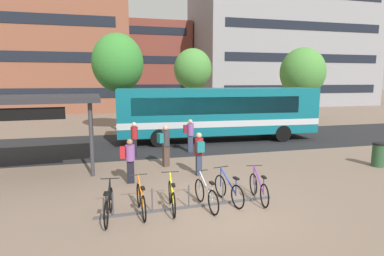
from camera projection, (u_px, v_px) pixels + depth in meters
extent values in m
plane|color=#7A6656|center=(223.00, 208.00, 9.02)|extent=(200.00, 200.00, 0.00)
cube|color=#232326|center=(168.00, 143.00, 18.31)|extent=(80.00, 7.20, 0.01)
cube|color=#0F6070|center=(218.00, 111.00, 18.78)|extent=(12.11, 3.13, 2.70)
cube|color=silver|center=(218.00, 121.00, 18.88)|extent=(12.13, 3.15, 0.36)
cube|color=black|center=(301.00, 91.00, 19.66)|extent=(1.11, 2.34, 0.40)
cube|color=black|center=(307.00, 105.00, 19.90)|extent=(0.19, 2.19, 1.40)
cube|color=black|center=(208.00, 103.00, 19.86)|extent=(9.83, 0.54, 0.97)
cube|color=black|center=(219.00, 106.00, 17.45)|extent=(9.83, 0.54, 0.97)
cylinder|color=black|center=(266.00, 128.00, 20.83)|extent=(1.01, 0.35, 1.00)
cylinder|color=black|center=(283.00, 133.00, 18.59)|extent=(1.01, 0.35, 1.00)
cylinder|color=black|center=(156.00, 131.00, 19.38)|extent=(1.01, 0.35, 1.00)
cylinder|color=black|center=(159.00, 138.00, 17.14)|extent=(1.01, 0.35, 1.00)
cube|color=#47474C|center=(189.00, 207.00, 9.00)|extent=(5.34, 0.30, 0.06)
cylinder|color=#47474C|center=(113.00, 205.00, 8.35)|extent=(0.04, 0.04, 0.70)
cylinder|color=#47474C|center=(152.00, 201.00, 8.65)|extent=(0.04, 0.04, 0.70)
cylinder|color=#47474C|center=(189.00, 196.00, 8.95)|extent=(0.04, 0.04, 0.70)
cylinder|color=#47474C|center=(223.00, 193.00, 9.25)|extent=(0.04, 0.04, 0.70)
cylinder|color=#47474C|center=(255.00, 189.00, 9.55)|extent=(0.04, 0.04, 0.70)
torus|color=black|center=(111.00, 200.00, 8.71)|extent=(0.12, 0.70, 0.70)
torus|color=black|center=(106.00, 215.00, 7.71)|extent=(0.12, 0.70, 0.70)
cube|color=black|center=(108.00, 195.00, 8.18)|extent=(0.13, 0.92, 0.58)
cylinder|color=black|center=(106.00, 204.00, 7.77)|extent=(0.03, 0.03, 0.55)
cube|color=black|center=(106.00, 194.00, 7.73)|extent=(0.12, 0.23, 0.05)
cylinder|color=black|center=(110.00, 189.00, 8.64)|extent=(0.04, 0.04, 0.65)
cylinder|color=black|center=(110.00, 178.00, 8.59)|extent=(0.52, 0.08, 0.03)
torus|color=black|center=(139.00, 195.00, 9.06)|extent=(0.08, 0.71, 0.70)
torus|color=black|center=(144.00, 209.00, 8.10)|extent=(0.08, 0.71, 0.70)
cube|color=orange|center=(141.00, 190.00, 8.55)|extent=(0.08, 0.92, 0.58)
cylinder|color=orange|center=(143.00, 198.00, 8.15)|extent=(0.03, 0.03, 0.55)
cube|color=black|center=(143.00, 188.00, 8.11)|extent=(0.11, 0.23, 0.05)
cylinder|color=orange|center=(138.00, 185.00, 8.99)|extent=(0.03, 0.03, 0.65)
cylinder|color=black|center=(138.00, 175.00, 8.94)|extent=(0.52, 0.06, 0.03)
torus|color=black|center=(170.00, 192.00, 9.33)|extent=(0.10, 0.71, 0.70)
torus|color=black|center=(174.00, 205.00, 8.33)|extent=(0.10, 0.71, 0.70)
cube|color=yellow|center=(172.00, 187.00, 8.80)|extent=(0.10, 0.92, 0.58)
cylinder|color=yellow|center=(173.00, 194.00, 8.39)|extent=(0.03, 0.03, 0.55)
cube|color=black|center=(173.00, 185.00, 8.35)|extent=(0.12, 0.23, 0.05)
cylinder|color=yellow|center=(170.00, 182.00, 9.26)|extent=(0.03, 0.03, 0.65)
cylinder|color=black|center=(170.00, 172.00, 9.21)|extent=(0.52, 0.07, 0.03)
torus|color=black|center=(199.00, 190.00, 9.45)|extent=(0.12, 0.70, 0.70)
torus|color=black|center=(213.00, 202.00, 8.51)|extent=(0.12, 0.70, 0.70)
cube|color=#B7BABF|center=(206.00, 186.00, 8.95)|extent=(0.14, 0.92, 0.58)
cylinder|color=#B7BABF|center=(212.00, 192.00, 8.56)|extent=(0.03, 0.03, 0.55)
cube|color=black|center=(212.00, 183.00, 8.52)|extent=(0.12, 0.23, 0.05)
cylinder|color=#B7BABF|center=(200.00, 181.00, 9.38)|extent=(0.04, 0.04, 0.65)
cylinder|color=black|center=(200.00, 171.00, 9.33)|extent=(0.52, 0.09, 0.03)
torus|color=black|center=(220.00, 186.00, 9.84)|extent=(0.16, 0.70, 0.70)
torus|color=black|center=(238.00, 197.00, 8.92)|extent=(0.16, 0.70, 0.70)
cube|color=#1E3DB2|center=(228.00, 181.00, 9.35)|extent=(0.19, 0.91, 0.58)
cylinder|color=#1E3DB2|center=(236.00, 187.00, 8.97)|extent=(0.03, 0.03, 0.55)
cube|color=black|center=(236.00, 178.00, 8.93)|extent=(0.14, 0.23, 0.05)
cylinder|color=#1E3DB2|center=(221.00, 177.00, 9.77)|extent=(0.04, 0.04, 0.65)
cylinder|color=black|center=(221.00, 167.00, 9.72)|extent=(0.52, 0.12, 0.03)
torus|color=black|center=(253.00, 184.00, 10.01)|extent=(0.13, 0.70, 0.70)
torus|color=black|center=(264.00, 196.00, 9.01)|extent=(0.13, 0.70, 0.70)
cube|color=#702893|center=(259.00, 180.00, 9.48)|extent=(0.14, 0.92, 0.58)
cylinder|color=#702893|center=(264.00, 186.00, 9.07)|extent=(0.03, 0.03, 0.55)
cube|color=black|center=(264.00, 177.00, 9.03)|extent=(0.13, 0.23, 0.05)
cylinder|color=#702893|center=(254.00, 175.00, 9.94)|extent=(0.04, 0.04, 0.65)
cylinder|color=black|center=(254.00, 166.00, 9.89)|extent=(0.52, 0.09, 0.03)
cylinder|color=#38383D|center=(91.00, 140.00, 11.77)|extent=(0.15, 0.15, 2.86)
cylinder|color=#38383D|center=(92.00, 129.00, 14.35)|extent=(0.15, 0.15, 2.86)
cube|color=#28282D|center=(27.00, 99.00, 12.12)|extent=(5.73, 3.86, 0.20)
cube|color=black|center=(19.00, 114.00, 10.76)|extent=(3.02, 0.26, 0.44)
cube|color=#2D3851|center=(199.00, 165.00, 12.05)|extent=(0.21, 0.26, 0.83)
cylinder|color=maroon|center=(199.00, 146.00, 11.93)|extent=(0.35, 0.35, 0.64)
sphere|color=tan|center=(199.00, 135.00, 11.87)|extent=(0.22, 0.22, 0.22)
cube|color=#197075|center=(201.00, 147.00, 11.68)|extent=(0.28, 0.19, 0.40)
cube|color=#2D3851|center=(190.00, 144.00, 15.88)|extent=(0.28, 0.22, 0.88)
cylinder|color=#7F4C93|center=(190.00, 130.00, 15.76)|extent=(0.37, 0.37, 0.62)
sphere|color=tan|center=(190.00, 121.00, 15.70)|extent=(0.22, 0.22, 0.22)
cube|color=maroon|center=(185.00, 129.00, 15.72)|extent=(0.20, 0.29, 0.40)
cube|color=black|center=(131.00, 172.00, 11.14)|extent=(0.27, 0.21, 0.83)
cylinder|color=#7F4C93|center=(130.00, 153.00, 11.03)|extent=(0.35, 0.35, 0.57)
sphere|color=#936B4C|center=(130.00, 142.00, 10.97)|extent=(0.22, 0.22, 0.22)
cube|color=#B21E23|center=(123.00, 152.00, 10.98)|extent=(0.19, 0.29, 0.40)
cube|color=#47382D|center=(166.00, 156.00, 13.26)|extent=(0.31, 0.28, 0.91)
cylinder|color=#333338|center=(166.00, 138.00, 13.14)|extent=(0.43, 0.43, 0.66)
sphere|color=tan|center=(166.00, 128.00, 13.07)|extent=(0.22, 0.22, 0.22)
cube|color=#197075|center=(160.00, 138.00, 12.99)|extent=(0.26, 0.32, 0.40)
cube|color=black|center=(135.00, 148.00, 14.93)|extent=(0.21, 0.27, 0.88)
cylinder|color=maroon|center=(134.00, 133.00, 14.81)|extent=(0.36, 0.36, 0.60)
sphere|color=beige|center=(134.00, 124.00, 14.75)|extent=(0.22, 0.22, 0.22)
cube|color=navy|center=(134.00, 131.00, 15.06)|extent=(0.29, 0.19, 0.40)
cylinder|color=#284C2D|center=(378.00, 156.00, 13.27)|extent=(0.52, 0.52, 0.95)
cylinder|color=black|center=(380.00, 144.00, 13.19)|extent=(0.55, 0.55, 0.08)
cylinder|color=brown|center=(193.00, 105.00, 26.81)|extent=(0.32, 0.32, 3.15)
ellipsoid|color=#4C8E3D|center=(193.00, 69.00, 26.34)|extent=(3.23, 3.23, 3.46)
cylinder|color=brown|center=(301.00, 107.00, 27.70)|extent=(0.32, 0.32, 2.53)
ellipsoid|color=#4C8E3D|center=(303.00, 72.00, 27.22)|extent=(3.92, 3.92, 4.30)
cylinder|color=brown|center=(120.00, 110.00, 22.12)|extent=(0.32, 0.32, 3.14)
ellipsoid|color=#388433|center=(118.00, 63.00, 21.61)|extent=(3.57, 3.57, 4.08)
cube|color=brown|center=(28.00, 47.00, 37.21)|extent=(23.53, 12.92, 15.18)
cube|color=black|center=(15.00, 94.00, 31.82)|extent=(20.71, 0.06, 1.10)
cube|color=black|center=(12.00, 56.00, 31.23)|extent=(20.71, 0.06, 1.10)
cube|color=black|center=(9.00, 17.00, 30.64)|extent=(20.71, 0.06, 1.10)
cube|color=gray|center=(280.00, 50.00, 47.00)|extent=(25.78, 13.41, 16.43)
cube|color=black|center=(304.00, 89.00, 41.44)|extent=(22.69, 0.06, 1.10)
cube|color=black|center=(305.00, 58.00, 40.81)|extent=(22.69, 0.06, 1.10)
cube|color=black|center=(307.00, 26.00, 40.17)|extent=(22.69, 0.06, 1.10)
cube|color=brown|center=(137.00, 64.00, 49.44)|extent=(15.82, 10.23, 12.36)
cube|color=black|center=(141.00, 88.00, 45.08)|extent=(13.92, 0.06, 1.10)
cube|color=black|center=(140.00, 60.00, 44.45)|extent=(13.92, 0.06, 1.10)
cube|color=black|center=(139.00, 30.00, 43.81)|extent=(13.92, 0.06, 1.10)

